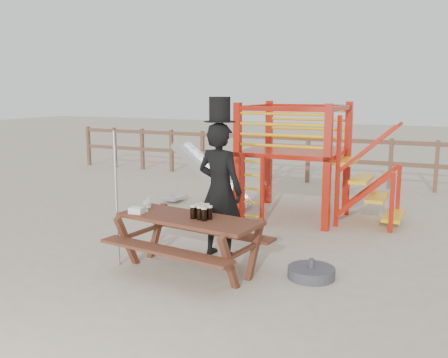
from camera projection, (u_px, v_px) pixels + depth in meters
The scene contains 10 objects.
ground at pixel (191, 277), 6.24m from camera, with size 60.00×60.00×0.00m, color #C1B096.
back_fence at pixel (328, 155), 12.34m from camera, with size 15.09×0.09×1.20m.
playground_fort at pixel (290, 158), 9.19m from camera, with size 4.71×1.84×2.10m.
picnic_table at pixel (189, 237), 6.37m from camera, with size 2.01×1.51×0.72m.
man_with_hat at pixel (220, 187), 6.88m from camera, with size 0.75×0.55×2.22m.
metal_pole at pixel (116, 200), 6.52m from camera, with size 0.04×0.04×1.80m, color #B2B2B7.
parasol_base at pixel (311, 273), 6.21m from camera, with size 0.59×0.59×0.25m.
paper_bag at pixel (137, 210), 6.51m from camera, with size 0.18×0.14×0.08m, color white.
stout_pints at pixel (202, 212), 6.25m from camera, with size 0.27×0.27×0.17m.
empty_glasses at pixel (147, 205), 6.71m from camera, with size 0.17×0.29×0.15m.
Camera 1 is at (2.90, -5.18, 2.31)m, focal length 40.00 mm.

